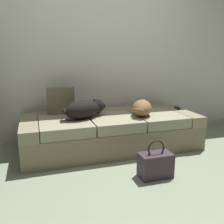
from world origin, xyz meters
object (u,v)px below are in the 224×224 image
Objects in this scene: dog_tan at (142,107)px; dog_dark at (85,109)px; couch at (111,131)px; tv_remote at (177,108)px; handbag at (155,165)px; throw_pillow at (61,101)px.

dog_dark is at bearing 175.19° from dog_tan.
tv_remote reaches higher than couch.
throw_pillow is at bearing 123.03° from handbag.
handbag is at bearing -116.41° from tv_remote.
dog_tan reaches higher than handbag.
throw_pillow reaches higher than dog_tan.
dog_tan is 1.44× the size of handbag.
dog_dark is 1.35m from tv_remote.
couch is 6.38× the size of throw_pillow.
dog_dark is (-0.33, -0.04, 0.32)m from couch.
throw_pillow reaches higher than dog_dark.
couch is at bearing -24.35° from throw_pillow.
dog_tan reaches higher than tv_remote.
tv_remote is at bearing -6.39° from throw_pillow.
tv_remote is (0.62, 0.18, -0.09)m from dog_tan.
throw_pillow is (-0.25, 0.30, 0.06)m from dog_dark.
throw_pillow is at bearing 129.28° from dog_dark.
tv_remote is at bearing 4.86° from couch.
dog_tan is 1.03m from throw_pillow.
handbag is (-0.21, -0.80, -0.40)m from dog_tan.
dog_dark reaches higher than handbag.
couch is at bearing -161.48° from tv_remote.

